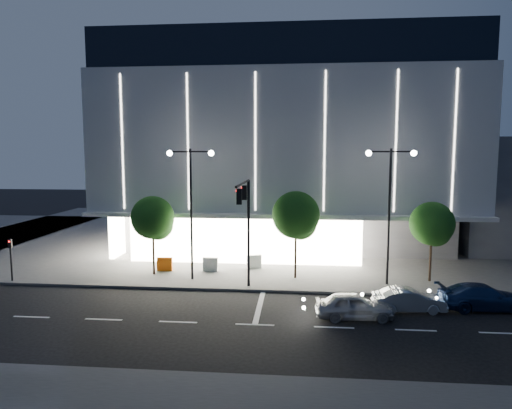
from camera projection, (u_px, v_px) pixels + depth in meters
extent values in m
plane|color=black|center=(221.00, 313.00, 24.91)|extent=(160.00, 160.00, 0.00)
cube|color=#474747|center=(306.00, 235.00, 48.19)|extent=(70.00, 40.00, 0.15)
cube|color=#4C4C51|center=(287.00, 217.00, 48.16)|extent=(28.00, 21.00, 4.00)
cube|color=#A2A2A7|center=(287.00, 145.00, 45.33)|extent=(30.00, 25.00, 11.00)
cube|color=black|center=(288.00, 73.00, 44.54)|extent=(29.40, 24.50, 3.00)
cube|color=white|center=(244.00, 240.00, 35.27)|extent=(18.00, 0.40, 3.60)
cube|color=white|center=(133.00, 227.00, 41.50)|extent=(0.40, 10.00, 3.60)
cube|color=#A2A2A7|center=(282.00, 215.00, 33.77)|extent=(30.00, 2.00, 0.30)
cube|color=white|center=(283.00, 142.00, 32.94)|extent=(24.00, 0.06, 10.00)
cylinder|color=black|center=(249.00, 235.00, 29.17)|extent=(0.18, 0.18, 7.00)
cylinder|color=black|center=(243.00, 183.00, 25.91)|extent=(0.14, 5.80, 0.14)
cube|color=black|center=(244.00, 193.00, 26.67)|extent=(0.28, 0.18, 0.85)
cube|color=black|center=(239.00, 197.00, 24.29)|extent=(0.28, 0.18, 0.85)
sphere|color=#FF0C0C|center=(242.00, 188.00, 26.65)|extent=(0.14, 0.14, 0.14)
cylinder|color=black|center=(191.00, 216.00, 30.61)|extent=(0.16, 0.16, 9.00)
cylinder|color=black|center=(180.00, 152.00, 30.19)|extent=(1.40, 0.10, 0.10)
cylinder|color=black|center=(201.00, 152.00, 30.06)|extent=(1.40, 0.10, 0.10)
sphere|color=white|center=(170.00, 153.00, 30.26)|extent=(0.36, 0.36, 0.36)
sphere|color=white|center=(211.00, 153.00, 30.01)|extent=(0.36, 0.36, 0.36)
cylinder|color=black|center=(389.00, 219.00, 29.43)|extent=(0.16, 0.16, 9.00)
cylinder|color=black|center=(380.00, 152.00, 29.01)|extent=(1.40, 0.10, 0.10)
cylinder|color=black|center=(402.00, 152.00, 28.88)|extent=(1.40, 0.10, 0.10)
sphere|color=white|center=(369.00, 153.00, 29.08)|extent=(0.36, 0.36, 0.36)
sphere|color=white|center=(414.00, 153.00, 28.83)|extent=(0.36, 0.36, 0.36)
cylinder|color=black|center=(11.00, 261.00, 30.56)|extent=(0.12, 0.12, 3.00)
cube|color=black|center=(10.00, 243.00, 30.42)|extent=(0.22, 0.16, 0.55)
sphere|color=#FF0C0C|center=(9.00, 242.00, 30.30)|extent=(0.10, 0.10, 0.10)
cylinder|color=black|center=(153.00, 250.00, 32.17)|extent=(0.16, 0.16, 3.78)
sphere|color=#0F3A11|center=(153.00, 218.00, 31.91)|extent=(3.02, 3.02, 3.02)
sphere|color=#0F3A11|center=(158.00, 225.00, 32.14)|extent=(2.16, 2.16, 2.16)
sphere|color=#0F3A11|center=(149.00, 222.00, 31.82)|extent=(1.94, 1.94, 1.94)
cylinder|color=black|center=(295.00, 251.00, 31.24)|extent=(0.16, 0.16, 4.06)
sphere|color=#0F3A11|center=(296.00, 215.00, 30.96)|extent=(3.25, 3.25, 3.25)
sphere|color=#0F3A11|center=(300.00, 223.00, 31.20)|extent=(2.32, 2.32, 2.32)
sphere|color=#0F3A11|center=(292.00, 220.00, 30.88)|extent=(2.09, 2.09, 2.09)
cylinder|color=black|center=(430.00, 257.00, 30.45)|extent=(0.16, 0.16, 3.64)
sphere|color=#0F3A11|center=(432.00, 224.00, 30.19)|extent=(2.91, 2.91, 2.91)
sphere|color=#0F3A11|center=(435.00, 231.00, 30.42)|extent=(2.08, 2.08, 2.08)
sphere|color=#0F3A11|center=(429.00, 229.00, 30.10)|extent=(1.87, 1.87, 1.87)
imported|color=#95989C|center=(354.00, 306.00, 24.02)|extent=(4.16, 1.88, 1.39)
imported|color=silver|center=(409.00, 300.00, 25.13)|extent=(3.99, 1.67, 1.28)
imported|color=navy|center=(483.00, 297.00, 25.46)|extent=(5.05, 2.36, 1.43)
cube|color=#F1600D|center=(165.00, 264.00, 33.21)|extent=(1.11, 0.29, 1.00)
cube|color=silver|center=(210.00, 264.00, 33.14)|extent=(1.12, 0.33, 1.00)
cube|color=silver|center=(254.00, 262.00, 33.97)|extent=(1.11, 0.64, 1.00)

